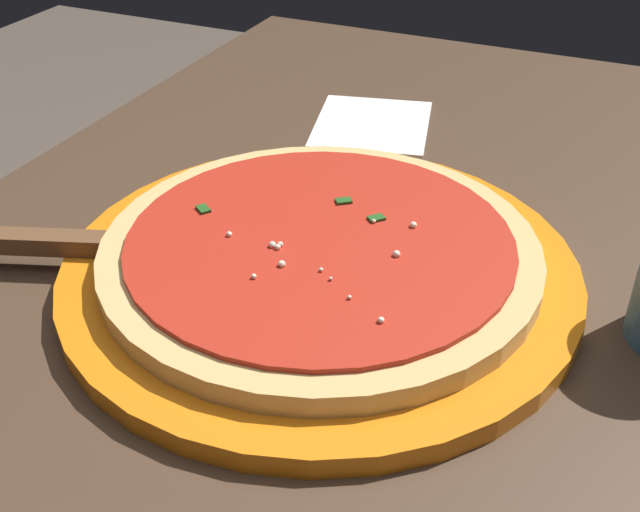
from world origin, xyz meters
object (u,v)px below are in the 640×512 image
Objects in this scene: serving_plate at (320,270)px; pizza at (320,250)px; pizza_server at (86,246)px; napkin_loose_left at (372,124)px.

serving_plate is 1.19× the size of pizza.
pizza_server is (0.06, -0.16, -0.00)m from pizza.
pizza reaches higher than napkin_loose_left.
pizza is at bearing 109.97° from pizza_server.
serving_plate is at bearing 112.35° from pizza.
napkin_loose_left is (-0.33, 0.10, -0.02)m from pizza_server.
pizza is at bearing -67.65° from serving_plate.
pizza_server is 1.69× the size of napkin_loose_left.
pizza is 1.42× the size of pizza_server.
napkin_loose_left is (-0.27, -0.06, -0.01)m from serving_plate.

